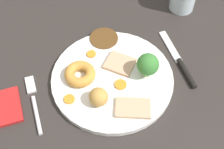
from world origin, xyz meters
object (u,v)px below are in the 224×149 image
object	(u,v)px
yorkshire_pudding	(80,74)
carrot_coin_front	(121,85)
carrot_coin_side	(91,54)
broccoli_floret	(148,65)
carrot_coin_back	(69,99)
fork	(34,102)
meat_slice_main	(120,64)
dinner_plate	(112,79)
knife	(180,63)
roast_potato_left	(99,97)
meat_slice_under	(133,108)

from	to	relation	value
yorkshire_pudding	carrot_coin_front	xyz separation A→B (cm)	(8.10, -4.85, -0.93)
carrot_coin_front	carrot_coin_side	size ratio (longest dim) A/B	1.22
carrot_coin_side	broccoli_floret	xyz separation A→B (cm)	(10.59, -9.46, 3.34)
yorkshire_pudding	carrot_coin_back	world-z (taller)	yorkshire_pudding
carrot_coin_back	fork	world-z (taller)	carrot_coin_back
carrot_coin_front	meat_slice_main	bearing A→B (deg)	73.23
broccoli_floret	dinner_plate	bearing A→B (deg)	168.43
yorkshire_pudding	broccoli_floret	size ratio (longest dim) A/B	1.15
knife	yorkshire_pudding	bearing A→B (deg)	83.49
dinner_plate	carrot_coin_side	distance (cm)	8.37
yorkshire_pudding	broccoli_floret	world-z (taller)	broccoli_floret
roast_potato_left	fork	xyz separation A→B (cm)	(-13.57, 4.84, -2.99)
meat_slice_main	broccoli_floret	xyz separation A→B (cm)	(4.99, -4.44, 3.16)
dinner_plate	fork	world-z (taller)	dinner_plate
fork	knife	bearing A→B (deg)	-90.28
dinner_plate	carrot_coin_front	bearing A→B (deg)	-66.69
fork	carrot_coin_front	bearing A→B (deg)	-96.95
meat_slice_main	yorkshire_pudding	bearing A→B (deg)	-175.84
dinner_plate	yorkshire_pudding	world-z (taller)	yorkshire_pudding
yorkshire_pudding	knife	size ratio (longest dim) A/B	0.38
dinner_plate	fork	size ratio (longest dim) A/B	1.85
carrot_coin_back	meat_slice_main	bearing A→B (deg)	23.00
meat_slice_main	roast_potato_left	size ratio (longest dim) A/B	1.55
yorkshire_pudding	carrot_coin_back	size ratio (longest dim) A/B	2.94
meat_slice_under	knife	xyz separation A→B (cm)	(15.48, 8.88, -1.35)
meat_slice_under	carrot_coin_front	world-z (taller)	meat_slice_under
yorkshire_pudding	carrot_coin_side	distance (cm)	7.14
yorkshire_pudding	carrot_coin_side	xyz separation A→B (cm)	(4.17, 5.72, -0.93)
dinner_plate	meat_slice_under	world-z (taller)	meat_slice_under
roast_potato_left	broccoli_floret	distance (cm)	13.20
dinner_plate	meat_slice_under	distance (cm)	9.51
knife	carrot_coin_back	bearing A→B (deg)	94.63
roast_potato_left	meat_slice_main	bearing A→B (deg)	47.23
dinner_plate	carrot_coin_back	xyz separation A→B (cm)	(-10.71, -2.92, 0.92)
dinner_plate	roast_potato_left	bearing A→B (deg)	-131.43
meat_slice_under	fork	bearing A→B (deg)	156.32
meat_slice_under	carrot_coin_front	bearing A→B (deg)	94.93
meat_slice_under	carrot_coin_front	distance (cm)	6.59
meat_slice_main	yorkshire_pudding	world-z (taller)	yorkshire_pudding
meat_slice_under	yorkshire_pudding	xyz separation A→B (cm)	(-8.66, 11.41, 0.76)
dinner_plate	carrot_coin_back	size ratio (longest dim) A/B	11.63
carrot_coin_front	carrot_coin_back	xyz separation A→B (cm)	(-11.88, -0.19, -0.02)
roast_potato_left	knife	xyz separation A→B (cm)	(21.93, 4.94, -2.92)
carrot_coin_back	fork	bearing A→B (deg)	162.33
roast_potato_left	carrot_coin_side	size ratio (longest dim) A/B	1.91
carrot_coin_front	carrot_coin_back	bearing A→B (deg)	-179.07
carrot_coin_back	broccoli_floret	world-z (taller)	broccoli_floret
dinner_plate	roast_potato_left	distance (cm)	7.61
knife	fork	bearing A→B (deg)	89.64
yorkshire_pudding	carrot_coin_back	xyz separation A→B (cm)	(-3.79, -5.05, -0.94)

